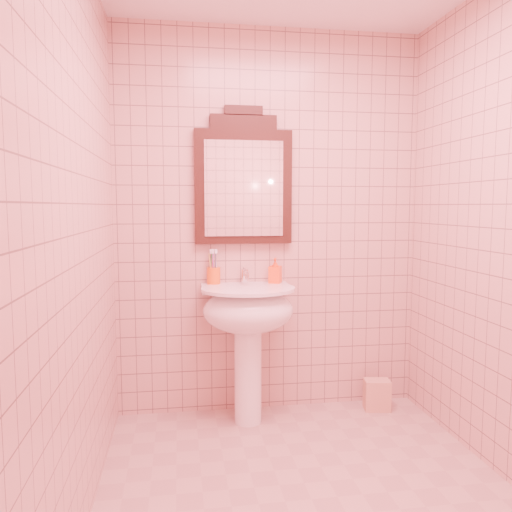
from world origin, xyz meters
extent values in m
plane|color=tan|center=(0.00, 0.00, 0.00)|extent=(2.20, 2.20, 0.00)
cube|color=tan|center=(0.00, 1.10, 1.25)|extent=(2.00, 0.02, 2.50)
cylinder|color=white|center=(-0.18, 0.88, 0.35)|extent=(0.17, 0.17, 0.70)
ellipsoid|color=white|center=(-0.18, 0.86, 0.72)|extent=(0.56, 0.46, 0.28)
cube|color=white|center=(-0.18, 1.03, 0.83)|extent=(0.56, 0.15, 0.05)
cylinder|color=white|center=(-0.18, 0.86, 0.85)|extent=(0.58, 0.58, 0.02)
cylinder|color=white|center=(-0.18, 1.03, 0.91)|extent=(0.04, 0.04, 0.09)
cylinder|color=white|center=(-0.18, 0.97, 0.94)|extent=(0.02, 0.10, 0.02)
cylinder|color=white|center=(-0.18, 0.92, 0.93)|extent=(0.02, 0.02, 0.04)
cube|color=white|center=(-0.18, 1.04, 0.96)|extent=(0.02, 0.07, 0.01)
cube|color=black|center=(-0.18, 1.08, 1.48)|extent=(0.63, 0.05, 0.73)
cube|color=black|center=(-0.18, 1.08, 1.89)|extent=(0.42, 0.05, 0.09)
cube|color=black|center=(-0.18, 1.08, 1.96)|extent=(0.24, 0.05, 0.06)
cube|color=white|center=(-0.18, 1.05, 1.47)|extent=(0.51, 0.01, 0.61)
cylinder|color=#EC5B13|center=(-0.38, 1.04, 0.92)|extent=(0.09, 0.09, 0.11)
cylinder|color=silver|center=(-0.36, 1.04, 0.96)|extent=(0.01, 0.01, 0.20)
cylinder|color=#338CD8|center=(-0.36, 1.06, 0.96)|extent=(0.01, 0.01, 0.20)
cylinder|color=#E5334C|center=(-0.38, 1.06, 0.96)|extent=(0.01, 0.01, 0.20)
cylinder|color=#3FBF59|center=(-0.39, 1.05, 0.96)|extent=(0.01, 0.01, 0.20)
cylinder|color=#D8CC4C|center=(-0.39, 1.04, 0.96)|extent=(0.01, 0.01, 0.20)
cylinder|color=purple|center=(-0.38, 1.03, 0.96)|extent=(0.01, 0.01, 0.20)
cylinder|color=#4C4C59|center=(-0.36, 1.03, 0.96)|extent=(0.01, 0.01, 0.20)
imported|color=#FB4915|center=(0.02, 1.02, 0.95)|extent=(0.10, 0.10, 0.17)
cube|color=#E7AD88|center=(0.70, 0.93, 0.10)|extent=(0.18, 0.14, 0.20)
camera|label=1|loc=(-0.59, -2.14, 1.36)|focal=35.00mm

